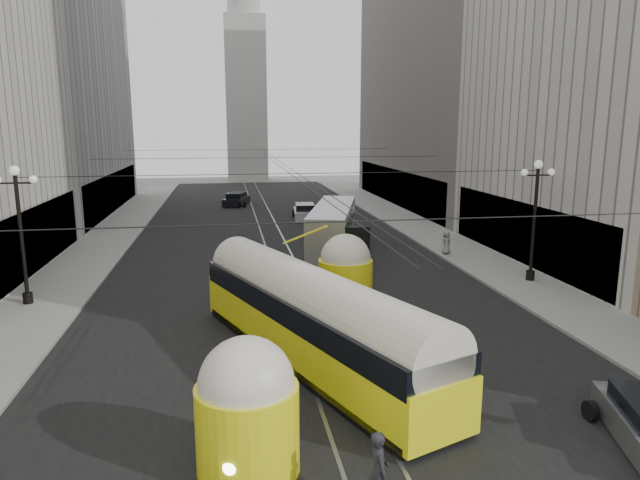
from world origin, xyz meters
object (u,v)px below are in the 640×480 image
object	(u,v)px
pedestrian_crossing_a	(379,470)
streetcar	(312,317)
pedestrian_sidewalk_right	(446,243)
city_bus	(333,225)

from	to	relation	value
pedestrian_crossing_a	streetcar	bearing A→B (deg)	1.21
pedestrian_crossing_a	pedestrian_sidewalk_right	distance (m)	25.52
pedestrian_crossing_a	city_bus	bearing A→B (deg)	-9.23
city_bus	pedestrian_crossing_a	size ratio (longest dim) A/B	6.59
pedestrian_sidewalk_right	pedestrian_crossing_a	bearing A→B (deg)	44.42
streetcar	pedestrian_crossing_a	bearing A→B (deg)	-88.06
city_bus	streetcar	bearing A→B (deg)	-102.83
city_bus	pedestrian_crossing_a	bearing A→B (deg)	-98.49
streetcar	pedestrian_sidewalk_right	size ratio (longest dim) A/B	9.86
streetcar	pedestrian_sidewalk_right	xyz separation A→B (m)	(11.00, 15.17, -0.79)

